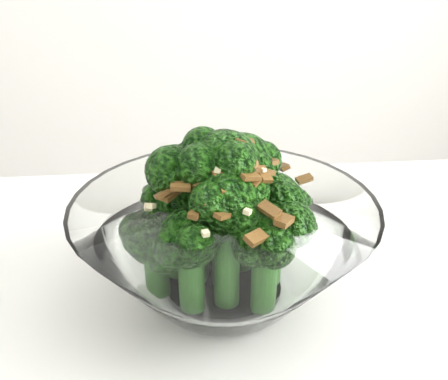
{
  "coord_description": "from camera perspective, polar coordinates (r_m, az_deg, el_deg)",
  "views": [
    {
      "loc": [
        0.05,
        -0.12,
        1.02
      ],
      "look_at": [
        0.08,
        0.22,
        0.85
      ],
      "focal_mm": 40.0,
      "sensor_mm": 36.0,
      "label": 1
    }
  ],
  "objects": [
    {
      "name": "broccoli_dish",
      "position": [
        0.4,
        -0.12,
        -5.29
      ],
      "size": [
        0.24,
        0.24,
        0.15
      ],
      "color": "white",
      "rests_on": "table"
    }
  ]
}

